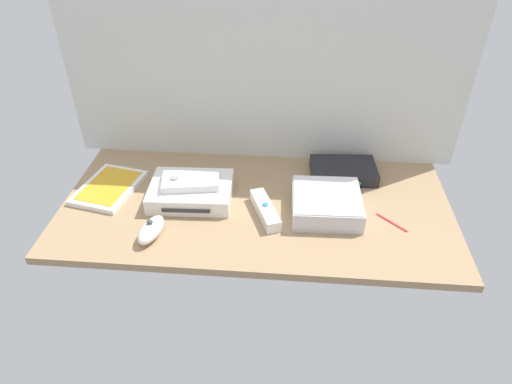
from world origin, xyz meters
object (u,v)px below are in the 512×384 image
(remote_classic_pad, at_px, (191,181))
(mini_computer, at_px, (326,203))
(network_router, at_px, (343,171))
(game_case, at_px, (109,188))
(stylus_pen, at_px, (392,222))
(remote_wand, at_px, (265,210))
(game_console, at_px, (191,191))
(remote_nunchuk, at_px, (151,230))

(remote_classic_pad, bearing_deg, mini_computer, -13.93)
(network_router, distance_m, remote_classic_pad, 0.43)
(network_router, xyz_separation_m, remote_classic_pad, (-0.40, -0.14, 0.04))
(game_case, distance_m, stylus_pen, 0.74)
(game_case, xyz_separation_m, network_router, (0.63, 0.12, 0.01))
(remote_wand, relative_size, remote_classic_pad, 0.97)
(mini_computer, xyz_separation_m, game_case, (-0.58, 0.05, -0.02))
(game_console, relative_size, mini_computer, 1.24)
(remote_classic_pad, bearing_deg, stylus_pen, -16.05)
(game_case, distance_m, remote_classic_pad, 0.24)
(remote_wand, relative_size, stylus_pen, 1.68)
(mini_computer, height_order, network_router, mini_computer)
(network_router, height_order, remote_wand, same)
(game_console, distance_m, remote_nunchuk, 0.17)
(game_case, relative_size, remote_classic_pad, 1.38)
(remote_wand, xyz_separation_m, remote_nunchuk, (-0.26, -0.10, 0.01))
(game_console, relative_size, game_case, 1.01)
(remote_wand, height_order, stylus_pen, remote_wand)
(mini_computer, height_order, remote_classic_pad, remote_classic_pad)
(mini_computer, xyz_separation_m, remote_nunchuk, (-0.41, -0.13, -0.01))
(remote_nunchuk, relative_size, stylus_pen, 1.19)
(remote_classic_pad, bearing_deg, network_router, 9.87)
(game_case, xyz_separation_m, stylus_pen, (0.74, -0.08, -0.00))
(mini_computer, relative_size, remote_nunchuk, 1.63)
(remote_wand, distance_m, remote_nunchuk, 0.28)
(game_case, bearing_deg, network_router, 22.78)
(remote_nunchuk, distance_m, remote_classic_pad, 0.17)
(remote_wand, bearing_deg, game_case, 148.91)
(game_console, relative_size, stylus_pen, 2.40)
(game_console, xyz_separation_m, network_router, (0.40, 0.14, -0.00))
(game_case, height_order, network_router, network_router)
(mini_computer, height_order, game_case, mini_computer)
(mini_computer, relative_size, remote_classic_pad, 1.12)
(remote_classic_pad, relative_size, stylus_pen, 1.72)
(mini_computer, bearing_deg, game_case, 175.47)
(stylus_pen, bearing_deg, remote_wand, 178.90)
(remote_wand, bearing_deg, mini_computer, -11.88)
(remote_wand, bearing_deg, game_console, 143.36)
(remote_classic_pad, height_order, stylus_pen, remote_classic_pad)
(mini_computer, bearing_deg, game_console, 175.51)
(stylus_pen, bearing_deg, game_console, 173.37)
(game_case, relative_size, remote_wand, 1.42)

